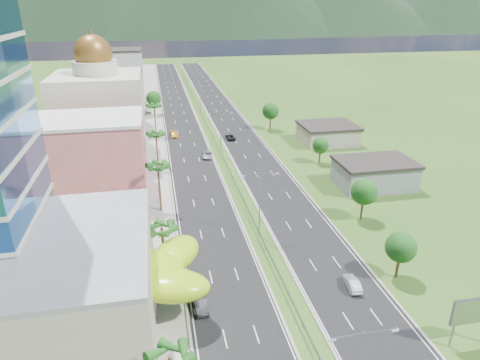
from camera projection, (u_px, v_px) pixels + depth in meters
ground at (275, 270)px, 61.17m from camera, size 500.00×500.00×0.00m
road_left at (180, 117)px, 141.15m from camera, size 11.00×260.00×0.04m
road_right at (224, 115)px, 143.87m from camera, size 11.00×260.00×0.04m
sidewalk_left at (150, 118)px, 139.42m from camera, size 7.00×260.00×0.12m
median_guardrail at (209, 129)px, 126.00m from camera, size 0.10×216.06×0.76m
streetlight_median_b at (260, 198)px, 67.59m from camera, size 6.04×0.25×11.00m
streetlight_median_c at (221, 129)px, 103.75m from camera, size 6.04×0.25×11.00m
streetlight_median_d at (200, 93)px, 144.42m from camera, size 6.04×0.25×11.00m
streetlight_median_e at (188, 73)px, 185.09m from camera, size 6.04×0.25×11.00m
mall_podium at (16, 291)px, 47.83m from camera, size 30.00×24.00×11.00m
lime_canopy at (127, 273)px, 52.00m from camera, size 18.00×15.00×7.40m
pink_shophouse at (91, 159)px, 82.12m from camera, size 20.00×15.00×15.00m
domed_building at (100, 111)px, 101.42m from camera, size 20.00×20.00×28.70m
midrise_grey at (114, 102)px, 125.49m from camera, size 16.00×15.00×16.00m
midrise_beige at (119, 93)px, 145.96m from camera, size 16.00×15.00×13.00m
midrise_white at (122, 75)px, 165.78m from camera, size 16.00×15.00×18.00m
billboard at (473, 312)px, 46.27m from camera, size 5.20×0.35×6.20m
shed_near at (374, 175)px, 87.87m from camera, size 15.00×10.00×5.00m
shed_far at (328, 134)px, 115.46m from camera, size 14.00×12.00×4.40m
palm_tree_b at (162, 230)px, 57.44m from camera, size 3.60×3.60×8.10m
palm_tree_c at (158, 168)px, 74.96m from camera, size 3.60×3.60×9.60m
palm_tree_d at (156, 135)px, 96.12m from camera, size 3.60×3.60×8.60m
palm_tree_e at (154, 107)px, 118.41m from camera, size 3.60×3.60×9.40m
leafy_tree_lfar at (154, 98)px, 142.07m from camera, size 4.90×4.90×8.05m
leafy_tree_ra at (401, 248)px, 57.70m from camera, size 4.20×4.20×6.90m
leafy_tree_rb at (364, 192)px, 73.45m from camera, size 4.55×4.55×7.47m
leafy_tree_rc at (321, 145)px, 99.61m from camera, size 3.85×3.85×6.33m
leafy_tree_rd at (271, 111)px, 125.53m from camera, size 4.90×4.90×8.05m
mountain_ridge at (218, 35)px, 478.75m from camera, size 860.00×140.00×90.00m
car_dark_left at (200, 304)px, 53.16m from camera, size 1.85×4.46×1.44m
car_silver_mid_left at (207, 155)px, 104.55m from camera, size 2.95×5.13×1.35m
car_yellow_far_left at (174, 134)px, 120.69m from camera, size 2.23×4.87×1.38m
car_silver_right at (352, 283)px, 57.03m from camera, size 1.85×4.35×1.39m
car_dark_far_right at (230, 137)px, 118.35m from camera, size 2.32×4.83×1.33m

